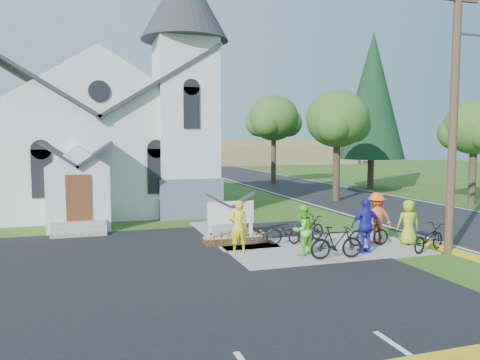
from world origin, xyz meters
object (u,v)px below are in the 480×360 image
object	(u,v)px
cyclist_2	(366,225)
cyclist_4	(408,222)
bike_3	(369,233)
bike_0	(290,232)
bike_1	(336,242)
cyclist_3	(376,218)
church_sign	(231,213)
cyclist_1	(302,230)
bike_2	(306,229)
bike_4	(428,238)
cyclist_0	(238,227)
utility_pole	(456,97)

from	to	relation	value
cyclist_2	cyclist_4	distance (m)	2.26
bike_3	cyclist_4	world-z (taller)	cyclist_4
bike_0	bike_1	size ratio (longest dim) A/B	0.99
bike_1	cyclist_3	distance (m)	3.15
church_sign	cyclist_1	size ratio (longest dim) A/B	1.28
cyclist_3	bike_1	bearing A→B (deg)	38.28
bike_2	bike_3	distance (m)	2.32
bike_4	cyclist_0	bearing A→B (deg)	52.50
cyclist_1	bike_3	size ratio (longest dim) A/B	1.09
bike_1	bike_4	size ratio (longest dim) A/B	0.98
cyclist_0	cyclist_4	bearing A→B (deg)	177.86
utility_pole	church_sign	bearing A→B (deg)	144.40
bike_4	cyclist_2	bearing A→B (deg)	54.45
bike_1	cyclist_3	size ratio (longest dim) A/B	0.94
church_sign	cyclist_4	distance (m)	6.76
cyclist_2	church_sign	bearing A→B (deg)	-45.93
bike_3	church_sign	bearing A→B (deg)	60.40
bike_2	bike_3	bearing A→B (deg)	-145.59
cyclist_0	bike_0	size ratio (longest dim) A/B	1.03
cyclist_0	cyclist_1	distance (m)	2.18
cyclist_3	bike_4	size ratio (longest dim) A/B	1.04
cyclist_3	bike_4	world-z (taller)	cyclist_3
utility_pole	cyclist_2	size ratio (longest dim) A/B	5.24
cyclist_3	cyclist_0	bearing A→B (deg)	5.58
bike_2	bike_3	xyz separation A→B (m)	(1.91, -1.32, -0.02)
cyclist_4	cyclist_1	bearing A→B (deg)	16.46
cyclist_0	cyclist_2	distance (m)	4.40
church_sign	bike_4	distance (m)	7.38
bike_4	church_sign	bearing A→B (deg)	31.51
cyclist_2	bike_2	world-z (taller)	cyclist_2
utility_pole	cyclist_3	world-z (taller)	utility_pole
cyclist_0	cyclist_3	xyz separation A→B (m)	(5.47, -0.04, 0.04)
cyclist_1	bike_2	world-z (taller)	cyclist_1
church_sign	cyclist_0	xyz separation A→B (m)	(-0.50, -2.60, -0.06)
bike_2	cyclist_3	xyz separation A→B (m)	(2.47, -0.95, 0.46)
cyclist_0	cyclist_1	bearing A→B (deg)	159.95
cyclist_0	cyclist_1	size ratio (longest dim) A/B	1.07
bike_4	bike_3	bearing A→B (deg)	25.01
bike_2	bike_4	world-z (taller)	bike_2
church_sign	bike_2	size ratio (longest dim) A/B	1.16
church_sign	bike_3	distance (m)	5.36
church_sign	cyclist_2	xyz separation A→B (m)	(3.71, -3.86, -0.02)
cyclist_4	bike_4	size ratio (longest dim) A/B	0.92
cyclist_4	bike_4	distance (m)	1.16
church_sign	cyclist_4	bearing A→B (deg)	-29.22
cyclist_1	bike_1	size ratio (longest dim) A/B	0.95
bike_1	cyclist_0	bearing A→B (deg)	64.35
cyclist_0	bike_4	world-z (taller)	cyclist_0
church_sign	cyclist_4	world-z (taller)	cyclist_4
utility_pole	cyclist_1	bearing A→B (deg)	166.59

